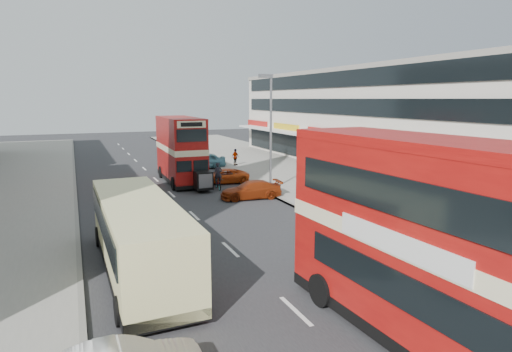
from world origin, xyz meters
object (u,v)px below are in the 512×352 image
bus_second (181,149)px  coach (139,233)px  pedestrian_near (338,189)px  car_right_a (251,190)px  car_right_b (223,176)px  car_right_c (203,161)px  cyclist (218,180)px  bus_main (423,240)px  pedestrian_far (235,157)px  street_lamp (270,124)px

bus_second → coach: size_ratio=0.91×
pedestrian_near → coach: bearing=-18.5°
car_right_a → car_right_b: bearing=-174.0°
car_right_c → cyclist: bearing=-2.1°
pedestrian_near → bus_main: bearing=21.6°
car_right_b → car_right_c: 7.71m
pedestrian_near → cyclist: (-5.24, 7.57, -0.37)m
bus_second → car_right_c: (3.46, 5.94, -1.86)m
car_right_a → car_right_b: (0.01, 5.72, -0.03)m
coach → pedestrian_far: 25.87m
bus_main → coach: size_ratio=0.99×
street_lamp → car_right_a: size_ratio=2.01×
car_right_c → cyclist: cyclist is taller
car_right_c → street_lamp: bearing=14.0°
car_right_b → pedestrian_far: 8.30m
bus_second → pedestrian_far: size_ratio=5.66×
bus_second → car_right_c: size_ratio=2.10×
bus_main → car_right_c: size_ratio=2.28×
bus_main → pedestrian_near: bus_main is taller
car_right_a → pedestrian_near: (4.19, -3.89, 0.45)m
pedestrian_near → car_right_b: bearing=-109.3°
car_right_a → pedestrian_near: pedestrian_near is taller
coach → pedestrian_far: size_ratio=6.22×
coach → car_right_b: 17.60m
bus_main → bus_second: (-0.63, 24.75, -0.21)m
cyclist → bus_main: bearing=-88.2°
car_right_a → car_right_c: bearing=-176.5°
pedestrian_near → street_lamp: bearing=-109.8°
cyclist → car_right_b: bearing=67.5°
pedestrian_near → pedestrian_far: size_ratio=1.12×
bus_main → car_right_c: bearing=-98.1°
car_right_c → bus_main: bearing=2.3°
car_right_a → pedestrian_far: (3.77, 13.12, 0.36)m
bus_second → street_lamp: bearing=129.3°
coach → car_right_b: coach is taller
street_lamp → bus_main: 19.20m
bus_main → car_right_c: bus_main is taller
car_right_a → coach: bearing=-35.4°
coach → car_right_b: (8.54, 15.36, -0.98)m
coach → bus_main: bearing=-51.5°
bus_second → coach: bus_second is taller
car_right_a → car_right_c: (0.61, 13.41, 0.14)m
bus_main → car_right_b: size_ratio=2.43×
coach → pedestrian_near: bearing=23.3°
bus_second → coach: (-5.68, -17.10, -1.06)m
bus_main → pedestrian_near: (6.41, 13.40, -1.76)m
car_right_c → pedestrian_near: pedestrian_near is taller
pedestrian_far → cyclist: cyclist is taller
car_right_b → pedestrian_near: size_ratio=2.25×
coach → street_lamp: bearing=45.3°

